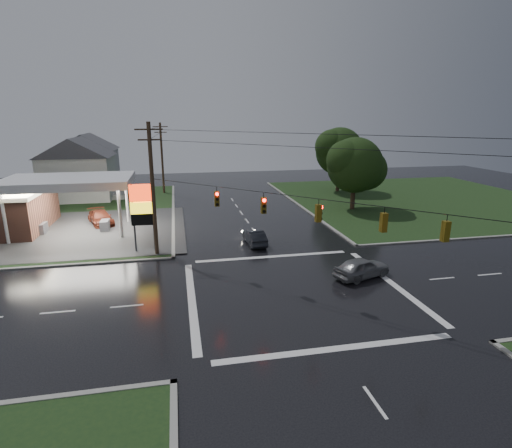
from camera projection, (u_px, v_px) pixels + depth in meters
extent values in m
plane|color=black|center=(297.00, 291.00, 26.88)|extent=(120.00, 120.00, 0.00)
cube|color=black|center=(17.00, 217.00, 46.52)|extent=(36.00, 36.00, 0.08)
cube|color=black|center=(419.00, 199.00, 56.42)|extent=(36.00, 36.00, 0.08)
cube|color=#2D2D2D|center=(53.00, 233.00, 40.08)|extent=(26.00, 18.00, 0.02)
cylinder|color=silver|center=(4.00, 218.00, 36.04)|extent=(0.30, 0.30, 5.00)
cylinder|color=silver|center=(120.00, 213.00, 37.94)|extent=(0.30, 0.30, 5.00)
cylinder|color=silver|center=(27.00, 204.00, 41.72)|extent=(0.30, 0.30, 5.00)
cylinder|color=silver|center=(127.00, 200.00, 43.62)|extent=(0.30, 0.30, 5.00)
cube|color=silver|center=(68.00, 182.00, 39.12)|extent=(12.00, 8.00, 0.80)
cube|color=white|center=(69.00, 186.00, 39.23)|extent=(11.40, 7.40, 0.04)
cube|color=#59595E|center=(42.00, 229.00, 39.77)|extent=(0.80, 1.60, 1.10)
cube|color=#59595E|center=(105.00, 226.00, 40.91)|extent=(0.80, 1.60, 1.10)
cylinder|color=#59595E|center=(134.00, 218.00, 33.88)|extent=(0.16, 0.16, 6.00)
cylinder|color=#59595E|center=(153.00, 218.00, 34.18)|extent=(0.16, 0.16, 6.00)
cube|color=red|center=(141.00, 193.00, 33.45)|extent=(2.00, 0.35, 1.40)
cube|color=yellow|center=(143.00, 208.00, 33.79)|extent=(2.00, 0.35, 1.00)
cube|color=black|center=(144.00, 219.00, 34.06)|extent=(2.00, 0.35, 1.00)
cylinder|color=#382619|center=(153.00, 191.00, 32.62)|extent=(0.32, 0.32, 11.00)
cube|color=#382619|center=(149.00, 129.00, 31.33)|extent=(2.20, 0.12, 0.12)
cube|color=#382619|center=(149.00, 140.00, 31.54)|extent=(1.80, 0.12, 0.12)
cylinder|color=#382619|center=(162.00, 159.00, 59.65)|extent=(0.32, 0.32, 10.50)
cube|color=#382619|center=(160.00, 127.00, 58.43)|extent=(2.20, 0.12, 0.12)
cube|color=#382619|center=(161.00, 132.00, 58.64)|extent=(1.80, 0.12, 0.12)
cube|color=#59470C|center=(217.00, 199.00, 29.00)|extent=(0.34, 0.34, 1.10)
cylinder|color=#FF0C07|center=(217.00, 194.00, 28.71)|extent=(0.22, 0.08, 0.22)
cube|color=#59470C|center=(264.00, 205.00, 26.85)|extent=(0.34, 0.34, 1.10)
cylinder|color=#FF0C07|center=(264.00, 200.00, 26.56)|extent=(0.22, 0.08, 0.22)
cube|color=#59470C|center=(318.00, 213.00, 24.69)|extent=(0.34, 0.34, 1.10)
cylinder|color=#FF0C07|center=(322.00, 207.00, 24.63)|extent=(0.08, 0.22, 0.22)
cube|color=#59470C|center=(384.00, 222.00, 22.54)|extent=(0.34, 0.34, 1.10)
cylinder|color=#FF0C07|center=(382.00, 215.00, 22.63)|extent=(0.22, 0.08, 0.22)
cube|color=#59470C|center=(445.00, 231.00, 20.82)|extent=(0.34, 0.34, 1.10)
cylinder|color=#FF0C07|center=(444.00, 223.00, 20.91)|extent=(0.22, 0.08, 0.22)
cube|color=silver|center=(79.00, 178.00, 56.16)|extent=(9.00, 8.00, 6.00)
cube|color=gray|center=(120.00, 195.00, 57.85)|extent=(1.60, 4.80, 0.80)
cube|color=silver|center=(89.00, 168.00, 67.32)|extent=(9.00, 8.00, 6.00)
cube|color=gray|center=(123.00, 182.00, 69.01)|extent=(1.60, 4.80, 0.80)
cylinder|color=black|center=(353.00, 190.00, 49.70)|extent=(0.56, 0.56, 5.04)
sphere|color=black|center=(355.00, 165.00, 48.90)|extent=(6.80, 6.80, 6.80)
sphere|color=black|center=(366.00, 170.00, 49.67)|extent=(5.10, 5.10, 5.10)
sphere|color=black|center=(346.00, 160.00, 48.07)|extent=(4.76, 4.76, 4.76)
cylinder|color=black|center=(338.00, 174.00, 61.55)|extent=(0.56, 0.56, 5.60)
sphere|color=black|center=(339.00, 151.00, 60.66)|extent=(7.20, 7.20, 7.20)
sphere|color=black|center=(349.00, 156.00, 61.47)|extent=(5.40, 5.40, 5.40)
sphere|color=black|center=(332.00, 146.00, 59.80)|extent=(5.04, 5.04, 5.04)
imported|color=black|center=(255.00, 237.00, 36.59)|extent=(1.70, 4.22, 1.36)
imported|color=slate|center=(362.00, 268.00, 29.02)|extent=(4.76, 3.14, 1.50)
imported|color=#501E12|center=(101.00, 218.00, 43.34)|extent=(3.73, 5.47, 1.47)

